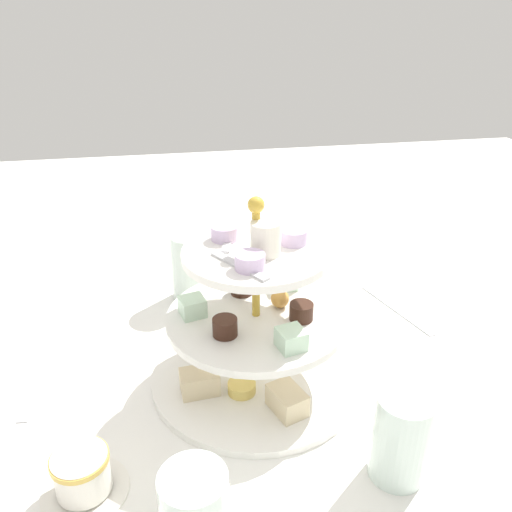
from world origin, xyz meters
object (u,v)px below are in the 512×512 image
tiered_serving_stand (256,331)px  butter_knife_left (397,309)px  water_glass_mid_back (401,437)px  butter_knife_right (42,376)px  water_glass_tall_right (192,267)px  teacup_with_saucer (83,475)px  water_glass_short_left (195,510)px

tiered_serving_stand → butter_knife_left: 0.30m
butter_knife_left → water_glass_mid_back: water_glass_mid_back is taller
butter_knife_right → water_glass_mid_back: water_glass_mid_back is taller
water_glass_tall_right → teacup_with_saucer: bearing=-20.5°
tiered_serving_stand → water_glass_short_left: 0.24m
tiered_serving_stand → butter_knife_right: bearing=-101.0°
water_glass_tall_right → tiered_serving_stand: bearing=16.1°
water_glass_tall_right → butter_knife_right: 0.29m
water_glass_tall_right → water_glass_short_left: size_ratio=1.39×
water_glass_tall_right → water_glass_short_left: bearing=-4.0°
tiered_serving_stand → teacup_with_saucer: bearing=-55.2°
teacup_with_saucer → butter_knife_right: bearing=-158.6°
teacup_with_saucer → butter_knife_left: size_ratio=0.53×
water_glass_mid_back → butter_knife_left: bearing=155.2°
water_glass_short_left → teacup_with_saucer: 0.13m
water_glass_tall_right → teacup_with_saucer: size_ratio=1.30×
butter_knife_right → water_glass_tall_right: bearing=134.7°
tiered_serving_stand → water_glass_tall_right: 0.24m
water_glass_tall_right → water_glass_mid_back: water_glass_tall_right is taller
water_glass_tall_right → butter_knife_left: (0.10, 0.33, -0.06)m
butter_knife_left → water_glass_short_left: bearing=117.8°
tiered_serving_stand → water_glass_mid_back: 0.22m
water_glass_tall_right → butter_knife_left: bearing=72.3°
butter_knife_left → tiered_serving_stand: bearing=99.8°
water_glass_short_left → water_glass_mid_back: bearing=100.1°
tiered_serving_stand → butter_knife_right: 0.30m
tiered_serving_stand → butter_knife_left: bearing=116.0°
water_glass_tall_right → water_glass_mid_back: bearing=24.2°
water_glass_mid_back → butter_knife_right: bearing=-120.3°
teacup_with_saucer → butter_knife_right: 0.22m
butter_knife_right → water_glass_mid_back: bearing=65.5°
water_glass_tall_right → butter_knife_left: water_glass_tall_right is taller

